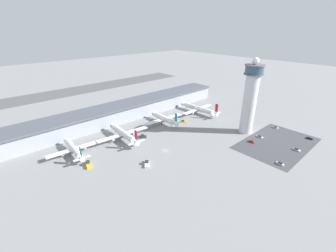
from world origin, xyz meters
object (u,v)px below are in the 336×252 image
car_grey_coupe (310,138)px  car_silver_sedan (297,150)px  service_truck_water (142,137)px  car_white_wagon (280,163)px  control_tower (250,97)px  airplane_gate_charlie (164,119)px  service_truck_catering (182,122)px  service_truck_baggage (147,164)px  airplane_gate_bravo (124,134)px  car_maroon_suv (252,142)px  car_navy_sedan (260,137)px  airplane_gate_alpha (74,149)px  airplane_gate_delta (199,109)px  car_yellow_taxi (276,127)px  service_truck_fuel (88,164)px

car_grey_coupe → car_silver_sedan: 25.51m
service_truck_water → car_white_wagon: (42.10, -87.02, -0.41)m
service_truck_water → car_white_wagon: bearing=-64.2°
control_tower → car_grey_coupe: 55.13m
airplane_gate_charlie → service_truck_catering: airplane_gate_charlie is taller
service_truck_baggage → service_truck_water: size_ratio=1.08×
control_tower → airplane_gate_bravo: size_ratio=1.40×
control_tower → airplane_gate_charlie: 72.54m
airplane_gate_bravo → car_maroon_suv: bearing=-45.2°
airplane_gate_charlie → car_maroon_suv: airplane_gate_charlie is taller
service_truck_water → car_maroon_suv: (55.76, -60.43, -0.47)m
car_grey_coupe → car_navy_sedan: car_navy_sedan is taller
airplane_gate_alpha → car_navy_sedan: size_ratio=7.25×
airplane_gate_delta → car_yellow_taxi: airplane_gate_delta is taller
airplane_gate_delta → service_truck_baggage: (-93.16, -38.29, -3.44)m
service_truck_fuel → car_maroon_suv: bearing=-26.9°
airplane_gate_bravo → airplane_gate_alpha: bearing=174.2°
airplane_gate_alpha → airplane_gate_bravo: 36.42m
car_silver_sedan → car_navy_sedan: bearing=90.0°
airplane_gate_alpha → service_truck_water: (47.57, -10.82, -3.03)m
airplane_gate_charlie → service_truck_fuel: bearing=-166.9°
airplane_gate_alpha → car_white_wagon: (89.66, -97.84, -3.44)m
service_truck_water → car_navy_sedan: service_truck_water is taller
control_tower → car_grey_coupe: (24.95, -39.76, -28.91)m
car_maroon_suv → car_silver_sedan: car_silver_sedan is taller
service_truck_catering → control_tower: bearing=-62.6°
service_truck_catering → car_yellow_taxi: bearing=-50.5°
service_truck_baggage → car_grey_coupe: 125.69m
service_truck_catering → car_silver_sedan: (23.98, -87.06, -0.27)m
service_truck_catering → car_white_wagon: (-1.82, -86.85, -0.24)m
airplane_gate_bravo → service_truck_baggage: 39.85m
service_truck_baggage → car_silver_sedan: size_ratio=1.64×
car_grey_coupe → airplane_gate_bravo: bearing=138.0°
airplane_gate_delta → car_yellow_taxi: bearing=-73.3°
car_maroon_suv → car_yellow_taxi: size_ratio=1.06×
airplane_gate_alpha → airplane_gate_delta: 121.46m
airplane_gate_alpha → car_maroon_suv: airplane_gate_alpha is taller
service_truck_water → car_white_wagon: size_ratio=1.60×
airplane_gate_alpha → service_truck_water: bearing=-12.8°
service_truck_catering → service_truck_fuel: (-90.57, -8.24, 0.21)m
airplane_gate_bravo → car_navy_sedan: 104.25m
car_silver_sedan → car_grey_coupe: bearing=-0.0°
airplane_gate_charlie → service_truck_water: airplane_gate_charlie is taller
control_tower → airplane_gate_delta: 59.88m
service_truck_catering → service_truck_fuel: service_truck_fuel is taller
airplane_gate_bravo → service_truck_water: (11.34, -7.15, -3.69)m
control_tower → car_maroon_suv: size_ratio=12.48×
car_silver_sedan → car_yellow_taxi: 37.09m
service_truck_fuel → car_grey_coupe: service_truck_fuel is taller
airplane_gate_delta → service_truck_fuel: 121.44m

